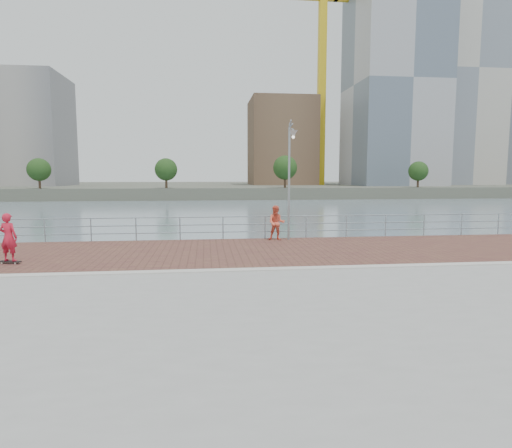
{
  "coord_description": "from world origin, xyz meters",
  "views": [
    {
      "loc": [
        -1.82,
        -13.56,
        3.07
      ],
      "look_at": [
        0.0,
        2.0,
        1.3
      ],
      "focal_mm": 30.0,
      "sensor_mm": 36.0,
      "label": 1
    }
  ],
  "objects": [
    {
      "name": "skateboarder",
      "position": [
        -8.66,
        2.02,
        0.95
      ],
      "size": [
        0.69,
        0.53,
        1.69
      ],
      "primitive_type": "imported",
      "rotation": [
        0.0,
        0.0,
        2.92
      ],
      "color": "red",
      "rests_on": "skateboard"
    },
    {
      "name": "seawall",
      "position": [
        0.0,
        -5.0,
        -1.0
      ],
      "size": [
        40.0,
        24.0,
        2.0
      ],
      "primitive_type": "cube",
      "color": "gray",
      "rests_on": "ground"
    },
    {
      "name": "far_shore",
      "position": [
        0.0,
        122.5,
        -0.75
      ],
      "size": [
        320.0,
        95.0,
        2.5
      ],
      "primitive_type": "cube",
      "color": "#4C5142",
      "rests_on": "ground"
    },
    {
      "name": "water",
      "position": [
        0.0,
        0.0,
        -2.0
      ],
      "size": [
        400.0,
        400.0,
        0.0
      ],
      "primitive_type": "plane",
      "color": "slate",
      "rests_on": "ground"
    },
    {
      "name": "skyline",
      "position": [
        30.92,
        104.48,
        23.75
      ],
      "size": [
        233.0,
        41.0,
        63.5
      ],
      "color": "#ADA38E",
      "rests_on": "far_shore"
    },
    {
      "name": "brick_lane",
      "position": [
        0.0,
        3.6,
        0.01
      ],
      "size": [
        40.0,
        6.8,
        0.02
      ],
      "primitive_type": "cube",
      "color": "brown",
      "rests_on": "seawall"
    },
    {
      "name": "concrete_lane",
      "position": [
        0.0,
        -8.6,
        0.01
      ],
      "size": [
        40.0,
        16.8,
        0.02
      ],
      "primitive_type": "cube",
      "color": "#9E9E9B",
      "rests_on": "seawall"
    },
    {
      "name": "skateboard",
      "position": [
        -8.66,
        2.02,
        0.09
      ],
      "size": [
        0.8,
        0.37,
        0.09
      ],
      "rotation": [
        0.0,
        0.0,
        -0.22
      ],
      "color": "black",
      "rests_on": "brick_lane"
    },
    {
      "name": "bystander",
      "position": [
        1.49,
        6.37,
        0.84
      ],
      "size": [
        0.93,
        0.8,
        1.65
      ],
      "primitive_type": "imported",
      "rotation": [
        0.0,
        0.0,
        -0.25
      ],
      "color": "#EE6246",
      "rests_on": "brick_lane"
    },
    {
      "name": "curb",
      "position": [
        0.0,
        0.0,
        0.03
      ],
      "size": [
        40.0,
        0.4,
        0.06
      ],
      "primitive_type": "cube",
      "color": "#B7B5AD",
      "rests_on": "seawall"
    },
    {
      "name": "tower_crane",
      "position": [
        27.36,
        104.0,
        33.5
      ],
      "size": [
        47.0,
        2.0,
        50.7
      ],
      "color": "gold",
      "rests_on": "far_shore"
    },
    {
      "name": "guardrail",
      "position": [
        0.0,
        7.0,
        0.69
      ],
      "size": [
        39.06,
        0.06,
        1.13
      ],
      "color": "#8C9EA8",
      "rests_on": "brick_lane"
    },
    {
      "name": "shoreline_trees",
      "position": [
        7.33,
        77.0,
        4.4
      ],
      "size": [
        144.64,
        5.16,
        6.87
      ],
      "color": "#473323",
      "rests_on": "far_shore"
    },
    {
      "name": "street_lamp",
      "position": [
        2.11,
        6.11,
        3.81
      ],
      "size": [
        0.39,
        1.14,
        5.37
      ],
      "color": "gray",
      "rests_on": "brick_lane"
    }
  ]
}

